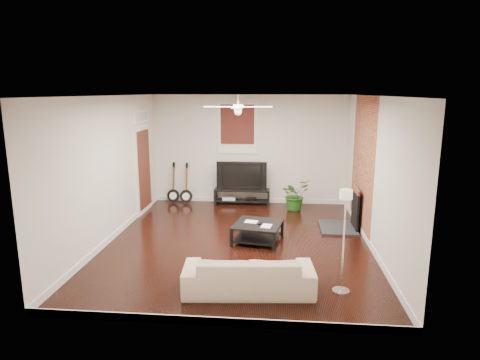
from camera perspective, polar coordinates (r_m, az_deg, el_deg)
The scene contains 14 objects.
room at distance 7.84m, azimuth -0.26°, elevation 1.18°, with size 5.01×6.01×2.81m.
brick_accent at distance 8.97m, azimuth 16.42°, elevation 2.06°, with size 0.02×2.20×2.80m, color brown.
fireplace at distance 9.12m, azimuth 14.29°, elevation -3.72°, with size 0.80×1.10×0.92m, color black.
window_back at distance 10.73m, azimuth -0.36°, elevation 7.08°, with size 1.00×0.06×1.30m, color #3D1010.
door_left at distance 10.22m, azimuth -13.10°, elevation 2.56°, with size 0.08×1.00×2.50m, color white.
tv_stand at distance 10.82m, azimuth 0.27°, elevation -2.29°, with size 1.43×0.38×0.40m, color black.
tv at distance 10.71m, azimuth 0.28°, elevation 0.69°, with size 1.28×0.17×0.74m, color black.
coffee_table at distance 8.19m, azimuth 2.43°, elevation -7.18°, with size 0.87×0.87×0.37m, color black.
sofa at distance 6.22m, azimuth 1.18°, elevation -12.67°, with size 1.89×0.74×0.55m, color tan.
floor_lamp at distance 6.19m, azimuth 13.97°, elevation -8.21°, with size 0.25×0.25×1.55m, color silver, non-canonical shape.
potted_plant at distance 10.35m, azimuth 7.54°, elevation -1.99°, with size 0.69×0.60×0.77m, color #225C1A.
guitar_left at distance 11.02m, azimuth -9.17°, elevation -0.40°, with size 0.33×0.23×1.07m, color black, non-canonical shape.
guitar_right at distance 10.91m, azimuth -7.42°, elevation -0.47°, with size 0.33×0.23×1.07m, color black, non-canonical shape.
ceiling_fan at distance 7.71m, azimuth -0.27°, elevation 9.98°, with size 1.24×1.24×0.32m, color white, non-canonical shape.
Camera 1 is at (0.73, -7.67, 2.88)m, focal length 31.18 mm.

